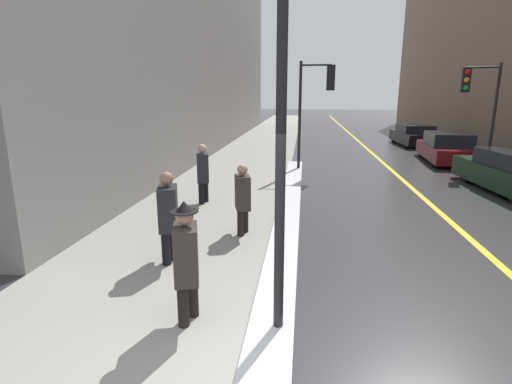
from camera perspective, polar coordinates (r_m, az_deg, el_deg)
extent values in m
plane|color=#2D2D30|center=(4.65, -1.11, -25.13)|extent=(160.00, 160.00, 0.00)
cube|color=gray|center=(18.98, -0.83, 4.91)|extent=(4.00, 80.00, 0.01)
cube|color=gold|center=(19.13, 17.34, 4.35)|extent=(0.16, 80.00, 0.00)
cube|color=silver|center=(10.09, 4.65, -2.69)|extent=(0.57, 14.56, 0.14)
cylinder|color=black|center=(4.47, 3.53, 4.66)|extent=(0.12, 0.12, 4.43)
cylinder|color=black|center=(15.41, 6.25, 10.46)|extent=(0.11, 0.11, 4.12)
cylinder|color=black|center=(15.37, 8.58, 17.51)|extent=(1.10, 0.17, 0.07)
cube|color=black|center=(15.32, 10.65, 15.76)|extent=(0.32, 0.23, 0.90)
sphere|color=red|center=(15.46, 10.71, 16.80)|extent=(0.19, 0.19, 0.19)
sphere|color=orange|center=(15.44, 10.66, 15.74)|extent=(0.19, 0.19, 0.19)
sphere|color=green|center=(15.43, 10.61, 14.67)|extent=(0.19, 0.19, 0.19)
cylinder|color=black|center=(17.66, 30.81, 8.94)|extent=(0.11, 0.11, 4.05)
cylinder|color=black|center=(17.53, 29.79, 15.21)|extent=(1.10, 0.24, 0.07)
cube|color=black|center=(17.40, 27.81, 13.96)|extent=(0.33, 0.24, 0.90)
sphere|color=red|center=(17.29, 28.00, 14.92)|extent=(0.19, 0.19, 0.19)
sphere|color=orange|center=(17.28, 27.89, 13.97)|extent=(0.19, 0.19, 0.19)
sphere|color=green|center=(17.27, 27.78, 13.02)|extent=(0.19, 0.19, 0.19)
cylinder|color=black|center=(5.52, -9.05, -13.38)|extent=(0.15, 0.15, 0.84)
cylinder|color=black|center=(5.32, -10.41, -14.52)|extent=(0.15, 0.15, 0.84)
cube|color=#2D2823|center=(5.19, -9.96, -8.70)|extent=(0.42, 0.57, 0.73)
sphere|color=tan|center=(5.02, -10.19, -3.44)|extent=(0.23, 0.23, 0.23)
cylinder|color=black|center=(5.01, -10.22, -2.76)|extent=(0.35, 0.35, 0.01)
cone|color=black|center=(4.99, -10.25, -2.01)|extent=(0.22, 0.22, 0.14)
cylinder|color=black|center=(7.36, -11.70, -6.22)|extent=(0.15, 0.15, 0.88)
cylinder|color=black|center=(7.15, -12.78, -6.90)|extent=(0.15, 0.15, 0.88)
cube|color=black|center=(7.08, -12.46, -2.29)|extent=(0.44, 0.59, 0.77)
sphere|color=#8C664C|center=(6.96, -12.68, 1.85)|extent=(0.24, 0.24, 0.24)
cube|color=black|center=(7.48, -12.20, -2.74)|extent=(0.15, 0.24, 0.28)
cylinder|color=black|center=(8.61, -1.58, -3.22)|extent=(0.14, 0.14, 0.82)
cylinder|color=black|center=(8.38, -2.22, -3.69)|extent=(0.14, 0.14, 0.82)
cube|color=#2D2823|center=(8.35, -1.93, -0.04)|extent=(0.41, 0.55, 0.71)
sphere|color=tan|center=(8.25, -1.95, 3.23)|extent=(0.22, 0.22, 0.22)
cube|color=black|center=(8.72, -2.17, -0.48)|extent=(0.15, 0.24, 0.28)
cylinder|color=black|center=(11.13, -7.23, 0.75)|extent=(0.15, 0.15, 0.87)
cylinder|color=black|center=(10.90, -7.83, 0.46)|extent=(0.15, 0.15, 0.87)
cube|color=black|center=(10.90, -7.62, 3.46)|extent=(0.44, 0.59, 0.77)
sphere|color=tan|center=(10.82, -7.71, 6.16)|extent=(0.24, 0.24, 0.24)
cylinder|color=black|center=(15.43, 27.89, 2.37)|extent=(0.26, 0.62, 0.60)
cylinder|color=black|center=(16.11, 32.55, 2.22)|extent=(0.26, 0.62, 0.60)
cube|color=#600F14|center=(19.68, 25.52, 5.22)|extent=(2.11, 4.52, 0.61)
cube|color=black|center=(19.51, 25.77, 6.84)|extent=(1.80, 2.41, 0.54)
cylinder|color=black|center=(20.85, 22.61, 5.60)|extent=(0.27, 0.70, 0.69)
cylinder|color=black|center=(21.19, 26.62, 5.31)|extent=(0.27, 0.70, 0.69)
cylinder|color=black|center=(18.21, 24.18, 4.41)|extent=(0.27, 0.70, 0.69)
cylinder|color=black|center=(18.60, 28.71, 4.10)|extent=(0.27, 0.70, 0.69)
cube|color=black|center=(25.73, 21.60, 7.28)|extent=(1.98, 4.52, 0.61)
cube|color=black|center=(25.58, 21.78, 8.42)|extent=(1.76, 2.38, 0.44)
cylinder|color=black|center=(26.86, 19.16, 7.44)|extent=(0.26, 0.65, 0.64)
cylinder|color=black|center=(27.28, 22.33, 7.26)|extent=(0.26, 0.65, 0.64)
cylinder|color=black|center=(24.20, 20.74, 6.70)|extent=(0.26, 0.65, 0.64)
cylinder|color=black|center=(24.67, 24.21, 6.50)|extent=(0.26, 0.65, 0.64)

